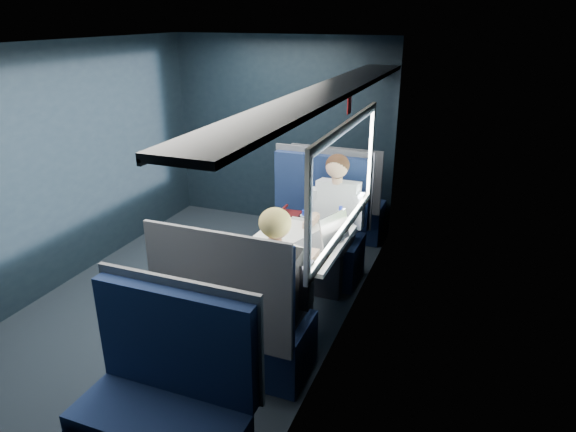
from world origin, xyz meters
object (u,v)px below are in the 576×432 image
at_px(seat_row_front, 339,206).
at_px(woman, 278,283).
at_px(bottle_small, 340,218).
at_px(man, 334,216).
at_px(table, 303,250).
at_px(cup, 345,222).
at_px(laptop, 326,236).
at_px(seat_bay_far, 238,325).
at_px(seat_row_back, 166,411).
at_px(seat_bay_near, 313,234).

relative_size(seat_row_front, woman, 0.88).
bearing_deg(bottle_small, woman, -97.27).
distance_m(man, woman, 1.41).
xyz_separation_m(table, cup, (0.24, 0.44, 0.12)).
bearing_deg(woman, laptop, 80.14).
relative_size(seat_bay_far, laptop, 2.96).
bearing_deg(laptop, seat_row_back, -101.70).
distance_m(seat_bay_near, man, 0.43).
distance_m(seat_row_back, woman, 1.16).
height_order(seat_bay_far, woman, woman).
height_order(table, man, man).
bearing_deg(seat_row_front, laptop, -77.93).
height_order(seat_bay_far, seat_row_front, seat_bay_far).
distance_m(laptop, cup, 0.42).
height_order(table, seat_row_back, seat_row_back).
xyz_separation_m(seat_bay_far, seat_row_back, (0.00, -0.92, -0.00)).
distance_m(bottle_small, cup, 0.07).
distance_m(table, seat_bay_near, 0.92).
xyz_separation_m(table, bottle_small, (0.21, 0.40, 0.17)).
distance_m(table, seat_row_back, 1.82).
bearing_deg(seat_row_front, bottle_small, -74.33).
distance_m(seat_bay_far, seat_row_front, 2.67).
height_order(seat_bay_near, seat_row_front, seat_bay_near).
relative_size(seat_row_back, man, 0.88).
bearing_deg(bottle_small, seat_row_back, -100.10).
relative_size(seat_bay_near, laptop, 2.96).
xyz_separation_m(seat_row_back, woman, (0.25, 1.09, 0.32)).
xyz_separation_m(table, seat_bay_far, (-0.18, -0.87, -0.25)).
xyz_separation_m(seat_row_front, bottle_small, (0.39, -1.40, 0.42)).
bearing_deg(cup, seat_bay_far, -107.91).
distance_m(table, laptop, 0.25).
relative_size(seat_bay_far, man, 0.95).
xyz_separation_m(seat_row_back, cup, (0.42, 2.24, 0.37)).
height_order(table, laptop, laptop).
bearing_deg(cup, man, 124.05).
distance_m(man, laptop, 0.69).
xyz_separation_m(table, seat_row_back, (-0.18, -1.80, -0.25)).
height_order(seat_bay_near, laptop, seat_bay_near).
bearing_deg(seat_bay_far, seat_bay_near, 90.33).
bearing_deg(cup, seat_row_back, -100.76).
height_order(seat_bay_near, seat_bay_far, same).
distance_m(seat_row_front, seat_row_back, 3.59).
relative_size(woman, laptop, 3.11).
relative_size(seat_row_front, bottle_small, 5.70).
bearing_deg(laptop, seat_row_front, 102.07).
bearing_deg(seat_bay_far, seat_row_back, -90.00).
relative_size(table, seat_bay_far, 0.79).
relative_size(seat_bay_near, bottle_small, 6.19).
relative_size(seat_row_back, woman, 0.88).
bearing_deg(seat_bay_near, man, -33.16).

